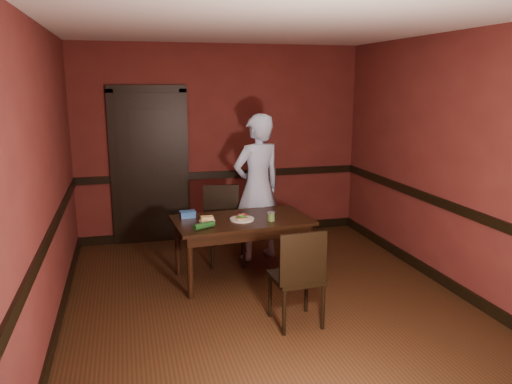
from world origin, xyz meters
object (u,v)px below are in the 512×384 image
chair_far (228,226)px  cheese_saucer (207,219)px  sauce_jar (271,216)px  food_tub (188,214)px  dining_table (242,249)px  person (257,188)px  chair_near (296,275)px  sandwich_plate (242,218)px

chair_far → cheese_saucer: (-0.33, -0.53, 0.25)m
chair_far → sauce_jar: chair_far is taller
sauce_jar → food_tub: bearing=157.0°
dining_table → person: (0.35, 0.62, 0.56)m
chair_near → food_tub: (-0.81, 1.39, 0.27)m
dining_table → sauce_jar: 0.52m
cheese_saucer → chair_far: bearing=57.6°
dining_table → cheese_saucer: (-0.39, -0.01, 0.37)m
chair_near → sandwich_plate: bearing=-81.1°
dining_table → sandwich_plate: (-0.01, -0.05, 0.37)m
chair_far → sandwich_plate: bearing=-74.6°
chair_far → food_tub: bearing=-138.3°
sandwich_plate → food_tub: bearing=155.4°
person → chair_near: bearing=68.7°
sauce_jar → food_tub: (-0.87, 0.37, -0.01)m
sandwich_plate → chair_near: bearing=-77.9°
chair_far → person: size_ratio=0.52×
person → sandwich_plate: bearing=44.4°
sauce_jar → cheese_saucer: sauce_jar is taller
sauce_jar → cheese_saucer: 0.70m
dining_table → chair_far: chair_far is taller
chair_far → sauce_jar: bearing=-52.2°
person → food_tub: person is taller
sauce_jar → chair_far: bearing=117.3°
chair_far → person: person is taller
person → sauce_jar: 0.80m
food_tub → chair_far: bearing=26.8°
chair_far → food_tub: 0.66m
person → food_tub: (-0.92, -0.41, -0.17)m
chair_near → cheese_saucer: 1.35m
sauce_jar → cheese_saucer: (-0.68, 0.16, -0.03)m
cheese_saucer → sauce_jar: bearing=-12.9°
cheese_saucer → food_tub: (-0.18, 0.21, 0.01)m
food_tub → sauce_jar: bearing=-27.4°
sandwich_plate → food_tub: (-0.57, 0.26, 0.02)m
chair_far → food_tub: size_ratio=5.18×
dining_table → chair_near: bearing=-83.3°
sandwich_plate → sauce_jar: (0.30, -0.11, 0.03)m
chair_near → dining_table: bearing=-82.0°
cheese_saucer → food_tub: 0.28m
dining_table → food_tub: (-0.58, 0.21, 0.39)m
chair_far → person: (0.40, 0.10, 0.44)m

